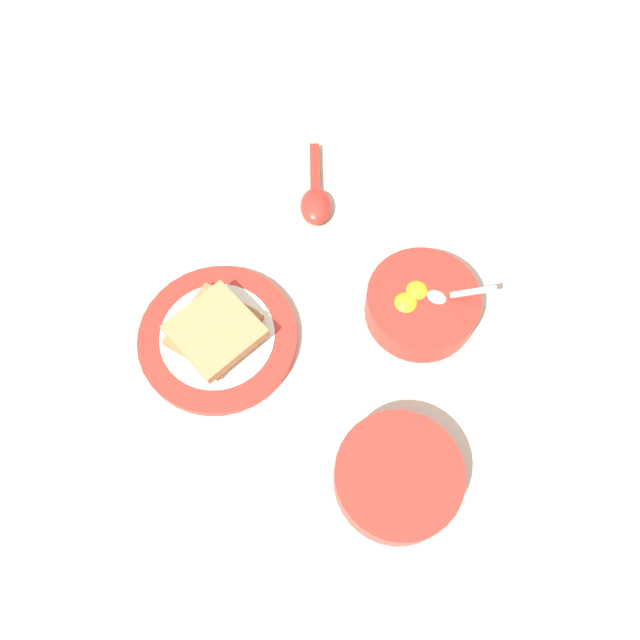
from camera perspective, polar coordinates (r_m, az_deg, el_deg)
The scene contains 6 objects.
ground_plane at distance 0.78m, azimuth -0.87°, elevation -1.28°, with size 3.00×3.00×0.00m, color beige.
egg_bowl at distance 0.79m, azimuth 9.28°, elevation 1.48°, with size 0.15×0.14×0.07m.
toast_plate at distance 0.79m, azimuth -9.30°, elevation -1.60°, with size 0.20×0.20×0.01m.
toast_sandwich at distance 0.77m, azimuth -9.63°, elevation -0.93°, with size 0.12×0.12×0.03m.
soup_spoon at distance 0.87m, azimuth -0.40°, elevation 10.93°, with size 0.09×0.14×0.03m.
congee_bowl at distance 0.71m, azimuth 7.14°, elevation -14.04°, with size 0.14×0.14×0.05m.
Camera 1 is at (-0.15, 0.27, 0.72)m, focal length 35.00 mm.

